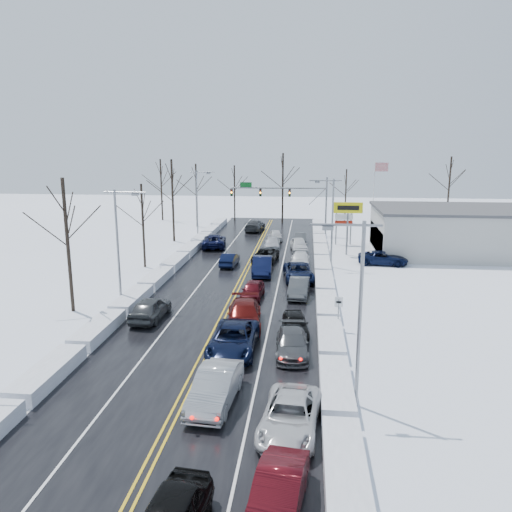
# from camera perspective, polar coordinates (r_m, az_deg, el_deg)

# --- Properties ---
(ground) EXTENTS (160.00, 160.00, 0.00)m
(ground) POSITION_cam_1_polar(r_m,az_deg,el_deg) (42.55, -2.41, -4.19)
(ground) COLOR white
(ground) RESTS_ON ground
(road_surface) EXTENTS (14.00, 84.00, 0.01)m
(road_surface) POSITION_cam_1_polar(r_m,az_deg,el_deg) (44.44, -2.04, -3.44)
(road_surface) COLOR black
(road_surface) RESTS_ON ground
(snow_bank_left) EXTENTS (1.58, 72.00, 0.80)m
(snow_bank_left) POSITION_cam_1_polar(r_m,az_deg,el_deg) (46.09, -11.45, -3.11)
(snow_bank_left) COLOR silver
(snow_bank_left) RESTS_ON ground
(snow_bank_right) EXTENTS (1.58, 72.00, 0.80)m
(snow_bank_right) POSITION_cam_1_polar(r_m,az_deg,el_deg) (44.07, 7.82, -3.70)
(snow_bank_right) COLOR silver
(snow_bank_right) RESTS_ON ground
(traffic_signal_mast) EXTENTS (13.28, 0.39, 8.00)m
(traffic_signal_mast) POSITION_cam_1_polar(r_m,az_deg,el_deg) (68.67, 3.81, 6.90)
(traffic_signal_mast) COLOR slate
(traffic_signal_mast) RESTS_ON ground
(tires_plus_sign) EXTENTS (3.20, 0.34, 6.00)m
(tires_plus_sign) POSITION_cam_1_polar(r_m,az_deg,el_deg) (56.94, 10.47, 5.04)
(tires_plus_sign) COLOR slate
(tires_plus_sign) RESTS_ON ground
(used_vehicles_sign) EXTENTS (2.20, 0.22, 4.65)m
(used_vehicles_sign) POSITION_cam_1_polar(r_m,az_deg,el_deg) (63.10, 10.00, 4.25)
(used_vehicles_sign) COLOR slate
(used_vehicles_sign) RESTS_ON ground
(speed_limit_sign) EXTENTS (0.55, 0.09, 2.35)m
(speed_limit_sign) POSITION_cam_1_polar(r_m,az_deg,el_deg) (34.08, 9.42, -5.80)
(speed_limit_sign) COLOR slate
(speed_limit_sign) RESTS_ON ground
(flagpole) EXTENTS (1.87, 1.20, 10.00)m
(flagpole) POSITION_cam_1_polar(r_m,az_deg,el_deg) (71.17, 13.43, 7.15)
(flagpole) COLOR silver
(flagpole) RESTS_ON ground
(dealership_building) EXTENTS (20.40, 12.40, 5.30)m
(dealership_building) POSITION_cam_1_polar(r_m,az_deg,el_deg) (61.76, 22.81, 2.65)
(dealership_building) COLOR #A9A9A4
(dealership_building) RESTS_ON ground
(streetlight_se) EXTENTS (3.20, 0.25, 9.00)m
(streetlight_se) POSITION_cam_1_polar(r_m,az_deg,el_deg) (23.48, 11.38, -4.97)
(streetlight_se) COLOR slate
(streetlight_se) RESTS_ON ground
(streetlight_ne) EXTENTS (3.20, 0.25, 9.00)m
(streetlight_ne) POSITION_cam_1_polar(r_m,az_deg,el_deg) (50.83, 8.51, 4.58)
(streetlight_ne) COLOR slate
(streetlight_ne) RESTS_ON ground
(streetlight_sw) EXTENTS (3.20, 0.25, 9.00)m
(streetlight_sw) POSITION_cam_1_polar(r_m,az_deg,el_deg) (39.61, -15.30, 2.01)
(streetlight_sw) COLOR slate
(streetlight_sw) RESTS_ON ground
(streetlight_nw) EXTENTS (3.20, 0.25, 9.00)m
(streetlight_nw) POSITION_cam_1_polar(r_m,az_deg,el_deg) (66.22, -6.60, 6.49)
(streetlight_nw) COLOR slate
(streetlight_nw) RESTS_ON ground
(tree_left_b) EXTENTS (4.00, 4.00, 10.00)m
(tree_left_b) POSITION_cam_1_polar(r_m,az_deg,el_deg) (38.85, -20.92, 3.93)
(tree_left_b) COLOR #2D231C
(tree_left_b) RESTS_ON ground
(tree_left_c) EXTENTS (3.40, 3.40, 8.50)m
(tree_left_c) POSITION_cam_1_polar(r_m,az_deg,el_deg) (51.42, -12.87, 5.20)
(tree_left_c) COLOR #2D231C
(tree_left_c) RESTS_ON ground
(tree_left_d) EXTENTS (4.20, 4.20, 10.50)m
(tree_left_d) POSITION_cam_1_polar(r_m,az_deg,el_deg) (64.80, -9.56, 8.06)
(tree_left_d) COLOR #2D231C
(tree_left_d) RESTS_ON ground
(tree_left_e) EXTENTS (3.80, 3.80, 9.50)m
(tree_left_e) POSITION_cam_1_polar(r_m,az_deg,el_deg) (76.37, -6.86, 8.29)
(tree_left_e) COLOR #2D231C
(tree_left_e) RESTS_ON ground
(tree_far_a) EXTENTS (4.00, 4.00, 10.00)m
(tree_far_a) POSITION_cam_1_polar(r_m,az_deg,el_deg) (83.96, -10.81, 8.78)
(tree_far_a) COLOR #2D231C
(tree_far_a) RESTS_ON ground
(tree_far_b) EXTENTS (3.60, 3.60, 9.00)m
(tree_far_b) POSITION_cam_1_polar(r_m,az_deg,el_deg) (82.38, -2.48, 8.43)
(tree_far_b) COLOR #2D231C
(tree_far_b) RESTS_ON ground
(tree_far_c) EXTENTS (4.40, 4.40, 11.00)m
(tree_far_c) POSITION_cam_1_polar(r_m,az_deg,el_deg) (79.52, 3.09, 9.29)
(tree_far_c) COLOR #2D231C
(tree_far_c) RESTS_ON ground
(tree_far_d) EXTENTS (3.40, 3.40, 8.50)m
(tree_far_d) POSITION_cam_1_polar(r_m,az_deg,el_deg) (81.26, 10.25, 7.94)
(tree_far_d) COLOR #2D231C
(tree_far_d) RESTS_ON ground
(tree_far_e) EXTENTS (4.20, 4.20, 10.50)m
(tree_far_e) POSITION_cam_1_polar(r_m,az_deg,el_deg) (84.37, 21.28, 8.41)
(tree_far_e) COLOR #2D231C
(tree_far_e) RESTS_ON ground
(queued_car_1) EXTENTS (2.18, 5.30, 1.71)m
(queued_car_1) POSITION_cam_1_polar(r_m,az_deg,el_deg) (25.37, -4.63, -16.44)
(queued_car_1) COLOR #96999D
(queued_car_1) RESTS_ON ground
(queued_car_2) EXTENTS (2.77, 5.95, 1.65)m
(queued_car_2) POSITION_cam_1_polar(r_m,az_deg,el_deg) (30.85, -2.58, -10.90)
(queued_car_2) COLOR black
(queued_car_2) RESTS_ON ground
(queued_car_3) EXTENTS (2.90, 5.91, 1.65)m
(queued_car_3) POSITION_cam_1_polar(r_m,az_deg,el_deg) (34.89, -1.36, -8.03)
(queued_car_3) COLOR #500C0A
(queued_car_3) RESTS_ON ground
(queued_car_4) EXTENTS (1.87, 4.18, 1.39)m
(queued_car_4) POSITION_cam_1_polar(r_m,az_deg,el_deg) (40.98, -0.39, -4.84)
(queued_car_4) COLOR #45090F
(queued_car_4) RESTS_ON ground
(queued_car_5) EXTENTS (2.09, 5.27, 1.71)m
(queued_car_5) POSITION_cam_1_polar(r_m,az_deg,el_deg) (48.32, 0.71, -2.12)
(queued_car_5) COLOR black
(queued_car_5) RESTS_ON ground
(queued_car_6) EXTENTS (2.90, 5.28, 1.40)m
(queued_car_6) POSITION_cam_1_polar(r_m,az_deg,el_deg) (53.43, 1.06, -0.69)
(queued_car_6) COLOR black
(queued_car_6) RESTS_ON ground
(queued_car_7) EXTENTS (2.00, 4.61, 1.32)m
(queued_car_7) POSITION_cam_1_polar(r_m,az_deg,el_deg) (60.55, 1.87, 0.90)
(queued_car_7) COLOR #AFB1B8
(queued_car_7) RESTS_ON ground
(queued_car_8) EXTENTS (2.06, 4.09, 1.34)m
(queued_car_8) POSITION_cam_1_polar(r_m,az_deg,el_deg) (65.62, 2.27, 1.81)
(queued_car_8) COLOR silver
(queued_car_8) RESTS_ON ground
(queued_car_10) EXTENTS (2.93, 5.50, 1.47)m
(queued_car_10) POSITION_cam_1_polar(r_m,az_deg,el_deg) (23.27, 3.87, -19.34)
(queued_car_10) COLOR silver
(queued_car_10) RESTS_ON ground
(queued_car_11) EXTENTS (2.18, 4.87, 1.39)m
(queued_car_11) POSITION_cam_1_polar(r_m,az_deg,el_deg) (30.62, 4.12, -11.10)
(queued_car_11) COLOR #434548
(queued_car_11) RESTS_ON ground
(queued_car_12) EXTENTS (2.06, 4.21, 1.38)m
(queued_car_12) POSITION_cam_1_polar(r_m,az_deg,el_deg) (33.77, 4.48, -8.78)
(queued_car_12) COLOR black
(queued_car_12) RESTS_ON ground
(queued_car_13) EXTENTS (1.83, 4.61, 1.49)m
(queued_car_13) POSITION_cam_1_polar(r_m,az_deg,el_deg) (41.66, 4.90, -4.60)
(queued_car_13) COLOR #404345
(queued_car_13) RESTS_ON ground
(queued_car_14) EXTENTS (3.22, 5.84, 1.55)m
(queued_car_14) POSITION_cam_1_polar(r_m,az_deg,el_deg) (46.49, 4.86, -2.76)
(queued_car_14) COLOR black
(queued_car_14) RESTS_ON ground
(queued_car_15) EXTENTS (1.95, 4.66, 1.34)m
(queued_car_15) POSITION_cam_1_polar(r_m,az_deg,el_deg) (52.07, 5.05, -1.09)
(queued_car_15) COLOR white
(queued_car_15) RESTS_ON ground
(queued_car_16) EXTENTS (2.41, 4.76, 1.55)m
(queued_car_16) POSITION_cam_1_polar(r_m,az_deg,el_deg) (59.15, 4.91, 0.58)
(queued_car_16) COLOR silver
(queued_car_16) RESTS_ON ground
(queued_car_17) EXTENTS (1.48, 4.09, 1.34)m
(queued_car_17) POSITION_cam_1_polar(r_m,az_deg,el_deg) (63.73, 5.09, 1.45)
(queued_car_17) COLOR #45484B
(queued_car_17) RESTS_ON ground
(oncoming_car_0) EXTENTS (1.63, 4.18, 1.36)m
(oncoming_car_0) POSITION_cam_1_polar(r_m,az_deg,el_deg) (51.83, -3.03, -1.12)
(oncoming_car_0) COLOR black
(oncoming_car_0) RESTS_ON ground
(oncoming_car_1) EXTENTS (3.41, 6.11, 1.61)m
(oncoming_car_1) POSITION_cam_1_polar(r_m,az_deg,el_deg) (61.23, -4.79, 0.99)
(oncoming_car_1) COLOR black
(oncoming_car_1) RESTS_ON ground
(oncoming_car_2) EXTENTS (2.75, 5.79, 1.63)m
(oncoming_car_2) POSITION_cam_1_polar(r_m,az_deg,el_deg) (72.78, -0.13, 2.90)
(oncoming_car_2) COLOR #393B3E
(oncoming_car_2) RESTS_ON ground
(oncoming_car_3) EXTENTS (2.17, 4.92, 1.65)m
(oncoming_car_3) POSITION_cam_1_polar(r_m,az_deg,el_deg) (37.02, -11.93, -7.07)
(oncoming_car_3) COLOR #3A3C3F
(oncoming_car_3) RESTS_ON ground
(parked_car_0) EXTENTS (5.36, 2.88, 1.43)m
(parked_car_0) POSITION_cam_1_polar(r_m,az_deg,el_deg) (53.94, 14.26, -0.95)
(parked_car_0) COLOR black
(parked_car_0) RESTS_ON ground
(parked_car_1) EXTENTS (2.75, 6.07, 1.72)m
(parked_car_1) POSITION_cam_1_polar(r_m,az_deg,el_deg) (60.05, 16.28, 0.30)
(parked_car_1) COLOR #404245
(parked_car_1) RESTS_ON ground
(parked_car_2) EXTENTS (1.88, 4.13, 1.38)m
(parked_car_2) POSITION_cam_1_polar(r_m,az_deg,el_deg) (63.63, 13.90, 1.11)
(parked_car_2) COLOR #530B0F
(parked_car_2) RESTS_ON ground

